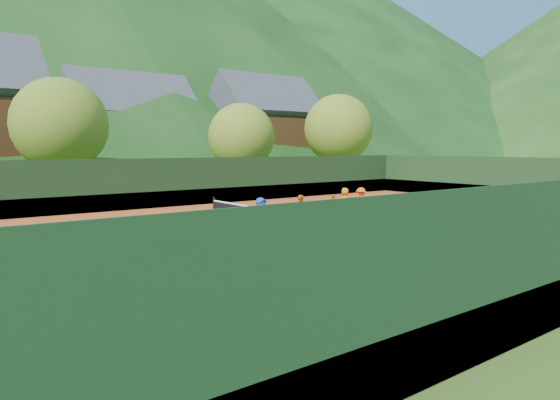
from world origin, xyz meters
TOP-DOWN VIEW (x-y plane):
  - ground at (0.00, 0.00)m, footprint 400.00×400.00m
  - clay_court at (0.00, 0.00)m, footprint 40.00×24.00m
  - mountain_far_right at (90.00, 150.00)m, footprint 260.00×260.00m
  - coach at (-3.39, -3.24)m, footprint 0.82×0.62m
  - student_a at (1.92, 1.34)m, footprint 0.86×0.78m
  - student_b at (4.83, 2.18)m, footprint 0.81×0.55m
  - student_c at (6.04, 2.58)m, footprint 0.87×0.73m
  - student_d at (6.56, 1.93)m, footprint 1.12×0.86m
  - tennis_ball_0 at (-3.78, -7.94)m, footprint 0.07×0.07m
  - tennis_ball_1 at (1.46, -8.98)m, footprint 0.07×0.07m
  - tennis_ball_2 at (5.13, -1.45)m, footprint 0.07×0.07m
  - tennis_ball_3 at (-6.33, -9.13)m, footprint 0.07×0.07m
  - tennis_ball_4 at (4.35, -4.53)m, footprint 0.07×0.07m
  - tennis_ball_5 at (-4.36, -1.37)m, footprint 0.07×0.07m
  - tennis_ball_6 at (1.57, -6.06)m, footprint 0.07×0.07m
  - tennis_ball_7 at (-5.33, -1.68)m, footprint 0.07×0.07m
  - tennis_ball_8 at (-2.27, -7.60)m, footprint 0.07×0.07m
  - tennis_ball_9 at (-5.52, -7.24)m, footprint 0.07×0.07m
  - tennis_ball_10 at (-7.98, -6.56)m, footprint 0.07×0.07m
  - tennis_ball_11 at (-9.38, -6.81)m, footprint 0.07×0.07m
  - tennis_ball_12 at (5.66, -1.41)m, footprint 0.07×0.07m
  - tennis_ball_13 at (4.27, -5.29)m, footprint 0.07×0.07m
  - tennis_ball_14 at (-3.06, -7.30)m, footprint 0.07×0.07m
  - tennis_ball_15 at (-6.04, -2.71)m, footprint 0.07×0.07m
  - tennis_ball_16 at (-0.37, -8.37)m, footprint 0.07×0.07m
  - tennis_ball_17 at (2.96, -5.96)m, footprint 0.07×0.07m
  - tennis_ball_18 at (-5.97, -3.86)m, footprint 0.07×0.07m
  - tennis_ball_19 at (-2.34, -2.67)m, footprint 0.07×0.07m
  - court_lines at (0.00, 0.00)m, footprint 23.83×11.03m
  - tennis_net at (0.00, 0.00)m, footprint 0.10×12.07m
  - perimeter_fence at (0.00, 0.00)m, footprint 40.40×24.24m
  - ball_hopper at (-5.85, -4.89)m, footprint 0.57×0.57m
  - chalet_mid at (6.00, 34.00)m, footprint 12.65×8.82m
  - chalet_right at (20.00, 30.00)m, footprint 11.50×8.82m
  - tree_b at (-4.00, 20.00)m, footprint 6.40×6.40m
  - tree_c at (10.00, 19.00)m, footprint 5.60×5.60m
  - tree_d at (22.00, 20.00)m, footprint 6.80×6.80m

SIDE VIEW (x-z plane):
  - ground at x=0.00m, z-range 0.00..0.00m
  - clay_court at x=0.00m, z-range 0.00..0.02m
  - court_lines at x=0.00m, z-range 0.02..0.03m
  - tennis_ball_0 at x=-3.78m, z-range 0.02..0.09m
  - tennis_ball_1 at x=1.46m, z-range 0.02..0.09m
  - tennis_ball_2 at x=5.13m, z-range 0.02..0.09m
  - tennis_ball_3 at x=-6.33m, z-range 0.02..0.09m
  - tennis_ball_4 at x=4.35m, z-range 0.02..0.09m
  - tennis_ball_5 at x=-4.36m, z-range 0.02..0.09m
  - tennis_ball_6 at x=1.57m, z-range 0.02..0.09m
  - tennis_ball_7 at x=-5.33m, z-range 0.02..0.09m
  - tennis_ball_8 at x=-2.27m, z-range 0.02..0.09m
  - tennis_ball_9 at x=-5.52m, z-range 0.02..0.09m
  - tennis_ball_10 at x=-7.98m, z-range 0.02..0.09m
  - tennis_ball_11 at x=-9.38m, z-range 0.02..0.09m
  - tennis_ball_12 at x=5.66m, z-range 0.02..0.09m
  - tennis_ball_13 at x=4.27m, z-range 0.02..0.09m
  - tennis_ball_14 at x=-3.06m, z-range 0.02..0.09m
  - tennis_ball_15 at x=-6.04m, z-range 0.02..0.09m
  - tennis_ball_16 at x=-0.37m, z-range 0.02..0.09m
  - tennis_ball_17 at x=2.96m, z-range 0.02..0.09m
  - tennis_ball_18 at x=-5.97m, z-range 0.02..0.09m
  - tennis_ball_19 at x=-2.34m, z-range 0.02..0.09m
  - tennis_net at x=0.00m, z-range -0.03..1.07m
  - student_b at x=4.83m, z-range 0.02..1.30m
  - student_a at x=1.92m, z-range 0.02..1.47m
  - ball_hopper at x=-5.85m, z-range 0.27..1.27m
  - student_c at x=6.04m, z-range 0.02..1.53m
  - student_d at x=6.56m, z-range 0.02..1.56m
  - coach at x=-3.39m, z-range 0.02..2.03m
  - perimeter_fence at x=0.00m, z-range -0.23..2.77m
  - tree_c at x=10.00m, z-range 0.87..8.22m
  - chalet_mid at x=6.00m, z-range -0.74..10.72m
  - tree_b at x=-4.00m, z-range 0.99..9.39m
  - chalet_right at x=20.00m, z-range -0.70..11.21m
  - tree_d at x=22.00m, z-range 1.06..9.98m
  - mountain_far_right at x=90.00m, z-range 0.00..95.00m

